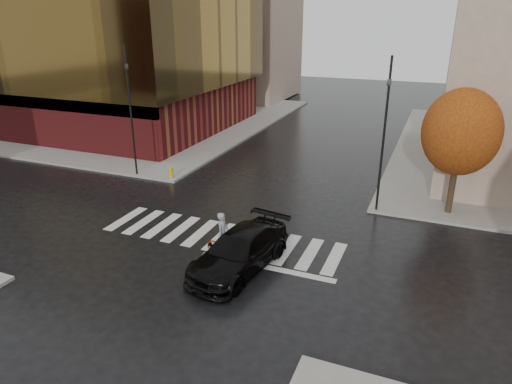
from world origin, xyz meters
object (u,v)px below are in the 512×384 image
(cyclist, at_px, (224,241))
(traffic_light_nw, at_px, (130,102))
(traffic_light_ne, at_px, (385,125))
(sedan, at_px, (240,251))
(fire_hydrant, at_px, (171,172))

(cyclist, distance_m, traffic_light_nw, 13.01)
(traffic_light_nw, bearing_deg, traffic_light_ne, 66.91)
(sedan, relative_size, traffic_light_ne, 0.70)
(cyclist, height_order, traffic_light_nw, traffic_light_nw)
(sedan, xyz_separation_m, fire_hydrant, (-8.51, 8.30, -0.25))
(cyclist, relative_size, traffic_light_nw, 0.25)
(sedan, bearing_deg, traffic_light_nw, 152.67)
(traffic_light_ne, bearing_deg, sedan, 81.14)
(traffic_light_nw, distance_m, fire_hydrant, 5.00)
(traffic_light_nw, bearing_deg, fire_hydrant, 71.48)
(traffic_light_nw, height_order, traffic_light_ne, traffic_light_nw)
(traffic_light_ne, distance_m, fire_hydrant, 13.60)
(fire_hydrant, bearing_deg, traffic_light_nw, -175.43)
(traffic_light_nw, relative_size, traffic_light_ne, 1.02)
(cyclist, xyz_separation_m, traffic_light_nw, (-9.92, 7.30, 4.19))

